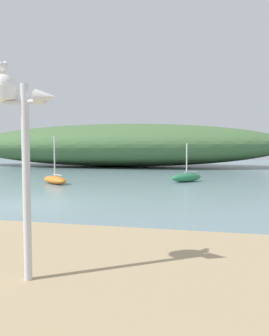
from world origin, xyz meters
name	(u,v)px	position (x,y,z in m)	size (l,w,h in m)	color
ground_plane	(25,204)	(0.00, 0.00, 0.00)	(120.00, 120.00, 0.00)	gray
distant_hill	(116,145)	(-4.20, 28.83, 2.81)	(43.67, 15.47, 5.61)	#476B3D
mast_structure	(15,115)	(4.24, -6.97, 2.73)	(1.08, 0.44, 3.15)	silver
seagull_on_radar	(4,66)	(4.06, -6.95, 3.48)	(0.15, 0.32, 0.23)	orange
sailboat_near_shore	(55,180)	(-2.31, 7.23, 0.27)	(2.74, 2.50, 3.12)	orange
sailboat_far_right	(187,177)	(6.05, 10.17, 0.32)	(2.35, 2.34, 2.64)	#287A4C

